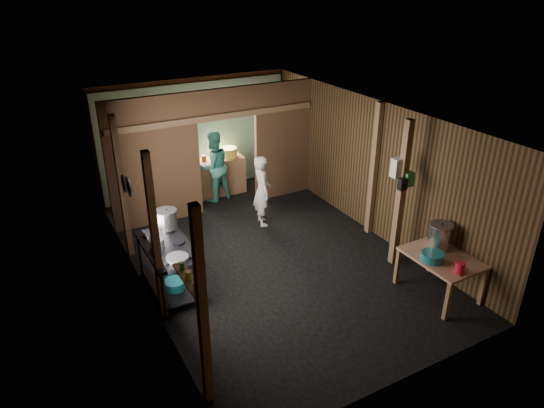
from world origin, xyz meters
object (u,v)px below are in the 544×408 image
stove_pot_large (167,220)px  pink_bucket (460,268)px  yellow_tub (229,152)px  prep_table (439,275)px  gas_range (170,269)px  cook (262,191)px  stock_pot (440,236)px

stove_pot_large → pink_bucket: (3.42, -3.06, -0.24)m
yellow_tub → pink_bucket: bearing=-78.9°
stove_pot_large → prep_table: bearing=-36.6°
gas_range → prep_table: (3.71, -2.09, -0.08)m
prep_table → pink_bucket: size_ratio=6.70×
pink_bucket → stove_pot_large: bearing=138.2°
stove_pot_large → yellow_tub: bearing=49.5°
yellow_tub → gas_range: bearing=-127.4°
cook → pink_bucket: bearing=-150.4°
stove_pot_large → stock_pot: (3.69, -2.38, -0.12)m
gas_range → stock_pot: size_ratio=3.27×
gas_range → yellow_tub: bearing=52.6°
cook → prep_table: bearing=-146.6°
prep_table → stove_pot_large: (-3.54, 2.62, 0.66)m
gas_range → yellow_tub: (2.47, 3.22, 0.53)m
gas_range → stock_pot: bearing=-25.6°
stock_pot → cook: cook is taller
prep_table → yellow_tub: yellow_tub is taller
prep_table → cook: 3.75m
pink_bucket → cook: 4.11m
gas_range → cook: (2.37, 1.40, 0.30)m
gas_range → stove_pot_large: stove_pot_large is taller
yellow_tub → cook: bearing=-92.9°
prep_table → stock_pot: 0.61m
gas_range → prep_table: bearing=-29.4°
cook → stove_pot_large: bearing=123.7°
gas_range → stock_pot: stock_pot is taller
cook → stock_pot: bearing=-142.9°
prep_table → cook: (-1.34, 3.48, 0.39)m
prep_table → yellow_tub: bearing=103.2°
stock_pot → cook: (-1.49, 3.24, -0.15)m
stove_pot_large → pink_bucket: size_ratio=2.07×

